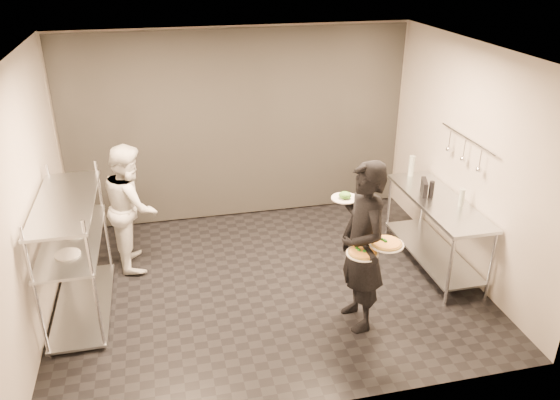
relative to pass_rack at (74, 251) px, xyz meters
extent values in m
cube|color=black|center=(2.15, 0.00, -0.77)|extent=(5.00, 4.00, 0.00)
cube|color=silver|center=(2.15, 0.00, 2.03)|extent=(5.00, 4.00, 0.00)
cube|color=#B4ADA1|center=(2.15, 2.00, 0.63)|extent=(5.00, 0.00, 2.80)
cube|color=#B4ADA1|center=(2.15, -2.00, 0.63)|extent=(5.00, 0.00, 2.80)
cube|color=#B4ADA1|center=(-0.35, 0.00, 0.63)|extent=(0.00, 4.00, 2.80)
cube|color=#B4ADA1|center=(4.65, 0.00, 0.63)|extent=(0.00, 4.00, 2.80)
cube|color=white|center=(2.15, 1.97, 0.63)|extent=(4.90, 0.04, 2.74)
cylinder|color=silver|center=(-0.27, -0.77, -0.02)|extent=(0.04, 0.04, 1.50)
cylinder|color=silver|center=(-0.27, 0.77, -0.02)|extent=(0.04, 0.04, 1.50)
cylinder|color=silver|center=(0.27, -0.77, -0.02)|extent=(0.04, 0.04, 1.50)
cylinder|color=silver|center=(0.27, 0.77, -0.02)|extent=(0.04, 0.04, 1.50)
cube|color=#ACB2B6|center=(0.00, 0.00, -0.72)|extent=(0.60, 1.60, 0.03)
cube|color=#ACB2B6|center=(0.00, 0.00, 0.13)|extent=(0.60, 1.60, 0.03)
cube|color=#ACB2B6|center=(0.00, 0.00, 0.58)|extent=(0.60, 1.60, 0.03)
cylinder|color=silver|center=(0.00, -0.35, 0.16)|extent=(0.26, 0.26, 0.01)
cylinder|color=silver|center=(0.00, 0.10, 0.16)|extent=(0.26, 0.26, 0.01)
cylinder|color=silver|center=(4.07, -0.86, -0.32)|extent=(0.04, 0.04, 0.90)
cylinder|color=silver|center=(4.07, 0.86, -0.32)|extent=(0.04, 0.04, 0.90)
cylinder|color=silver|center=(4.59, -0.86, -0.32)|extent=(0.04, 0.04, 0.90)
cylinder|color=silver|center=(4.59, 0.86, -0.32)|extent=(0.04, 0.04, 0.90)
cube|color=#ACB2B6|center=(4.33, 0.00, -0.59)|extent=(0.57, 1.71, 0.03)
cube|color=#ACB2B6|center=(4.33, 0.00, 0.13)|extent=(0.60, 1.80, 0.04)
cylinder|color=silver|center=(4.59, 0.00, 0.93)|extent=(0.02, 1.20, 0.02)
cylinder|color=silver|center=(4.57, -0.35, 0.80)|extent=(0.01, 0.01, 0.22)
sphere|color=silver|center=(4.57, -0.35, 0.67)|extent=(0.07, 0.07, 0.07)
cylinder|color=silver|center=(4.57, 0.00, 0.80)|extent=(0.01, 0.01, 0.22)
sphere|color=silver|center=(4.57, 0.00, 0.67)|extent=(0.07, 0.07, 0.07)
cylinder|color=silver|center=(4.57, 0.35, 0.80)|extent=(0.01, 0.01, 0.22)
sphere|color=silver|center=(4.57, 0.35, 0.67)|extent=(0.07, 0.07, 0.07)
imported|color=black|center=(2.97, -0.91, 0.17)|extent=(0.50, 0.72, 1.89)
imported|color=silver|center=(0.60, 0.90, 0.04)|extent=(0.67, 0.83, 1.62)
cylinder|color=silver|center=(2.89, -1.13, 0.23)|extent=(0.33, 0.33, 0.01)
cylinder|color=#AB883D|center=(2.89, -1.13, 0.25)|extent=(0.29, 0.29, 0.02)
cylinder|color=orange|center=(2.89, -1.13, 0.26)|extent=(0.25, 0.25, 0.01)
sphere|color=#196015|center=(2.89, -1.13, 0.26)|extent=(0.04, 0.04, 0.04)
cylinder|color=silver|center=(3.14, -1.13, 0.31)|extent=(0.35, 0.35, 0.01)
cylinder|color=#AB883D|center=(3.14, -1.13, 0.32)|extent=(0.31, 0.31, 0.02)
cylinder|color=orange|center=(3.14, -1.13, 0.33)|extent=(0.27, 0.27, 0.01)
sphere|color=#196015|center=(3.14, -1.13, 0.34)|extent=(0.04, 0.04, 0.04)
cylinder|color=silver|center=(2.87, -0.60, 0.60)|extent=(0.29, 0.29, 0.01)
ellipsoid|color=#2C6D1B|center=(2.87, -0.60, 0.64)|extent=(0.13, 0.13, 0.07)
cube|color=black|center=(4.21, 0.20, 0.25)|extent=(0.14, 0.27, 0.19)
cylinder|color=#9AA89B|center=(4.32, 0.80, 0.29)|extent=(0.08, 0.08, 0.28)
cylinder|color=#9AA89B|center=(4.49, -0.21, 0.26)|extent=(0.07, 0.07, 0.22)
cylinder|color=black|center=(4.26, 0.09, 0.26)|extent=(0.06, 0.06, 0.22)
camera|label=1|loc=(1.05, -5.49, 3.05)|focal=35.00mm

